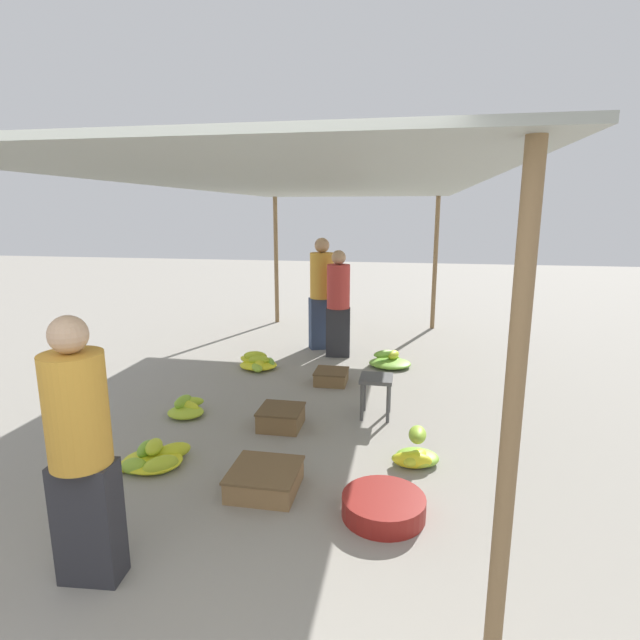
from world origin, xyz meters
TOP-DOWN VIEW (x-y plane):
  - canopy_post_front_right at (1.51, 0.30)m, footprint 0.08×0.08m
  - canopy_post_back_left at (-1.51, 7.66)m, footprint 0.08×0.08m
  - canopy_post_back_right at (1.51, 7.66)m, footprint 0.08×0.08m
  - canopy_tarp at (0.00, 3.98)m, footprint 3.42×7.76m
  - vendor_foreground at (-0.73, 0.59)m, footprint 0.37×0.37m
  - stool at (0.76, 3.31)m, footprint 0.34×0.34m
  - basin_black at (0.95, 1.52)m, footprint 0.60×0.60m
  - banana_pile_left_0 at (-1.05, 1.89)m, footprint 0.60×0.57m
  - banana_pile_left_1 at (-1.27, 2.99)m, footprint 0.41×0.44m
  - banana_pile_left_2 at (-0.98, 4.69)m, footprint 0.60×0.57m
  - banana_pile_right_0 at (0.82, 5.16)m, footprint 0.59×0.64m
  - banana_pile_right_1 at (1.17, 2.31)m, footprint 0.42×0.42m
  - crate_near at (0.01, 1.69)m, footprint 0.54×0.54m
  - crate_mid at (0.13, 4.26)m, footprint 0.41×0.41m
  - crate_far at (-0.17, 2.86)m, footprint 0.43×0.43m
  - shopper_walking_mid at (0.03, 5.50)m, footprint 0.37×0.37m
  - shopper_walking_far at (-0.29, 5.91)m, footprint 0.49×0.49m

SIDE VIEW (x-z plane):
  - banana_pile_left_0 at x=-1.05m, z-range -0.04..0.18m
  - banana_pile_right_0 at x=0.82m, z-range -0.05..0.19m
  - basin_black at x=0.95m, z-range 0.00..0.15m
  - banana_pile_left_1 at x=-1.27m, z-range -0.02..0.18m
  - banana_pile_left_2 at x=-0.98m, z-range -0.04..0.20m
  - crate_mid at x=0.13m, z-range 0.00..0.17m
  - banana_pile_right_1 at x=1.17m, z-range -0.07..0.25m
  - crate_near at x=0.01m, z-range 0.00..0.19m
  - crate_far at x=-0.17m, z-range 0.00..0.21m
  - stool at x=0.76m, z-range 0.13..0.58m
  - shopper_walking_mid at x=0.03m, z-range 0.03..1.63m
  - vendor_foreground at x=-0.73m, z-range 0.03..1.64m
  - shopper_walking_far at x=-0.29m, z-range 0.03..1.79m
  - canopy_post_front_right at x=1.51m, z-range 0.00..2.43m
  - canopy_post_back_left at x=-1.51m, z-range 0.00..2.43m
  - canopy_post_back_right at x=1.51m, z-range 0.00..2.43m
  - canopy_tarp at x=0.00m, z-range 2.43..2.47m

